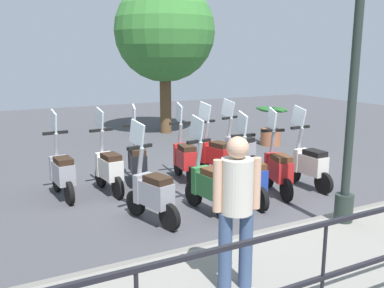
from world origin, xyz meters
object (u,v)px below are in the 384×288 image
at_px(scooter_near_2, 250,176).
at_px(scooter_far_4, 108,167).
at_px(potted_palm, 271,129).
at_px(scooter_near_1, 278,168).
at_px(pedestrian_distant, 237,202).
at_px(scooter_far_3, 137,161).
at_px(tree_distant, 165,32).
at_px(scooter_far_5, 62,171).
at_px(scooter_far_2, 185,157).
at_px(scooter_near_3, 209,184).
at_px(scooter_far_0, 239,149).
at_px(scooter_near_4, 152,192).
at_px(lamp_post_near, 354,79).
at_px(scooter_far_1, 215,155).
at_px(scooter_near_0, 309,163).

distance_m(scooter_near_2, scooter_far_4, 2.56).
height_order(potted_palm, scooter_near_1, scooter_near_1).
height_order(pedestrian_distant, scooter_far_4, pedestrian_distant).
bearing_deg(scooter_far_3, tree_distant, -16.74).
bearing_deg(scooter_far_5, scooter_far_2, -95.71).
distance_m(scooter_near_3, scooter_far_0, 2.67).
xyz_separation_m(pedestrian_distant, scooter_near_1, (2.52, -2.56, -0.60)).
relative_size(pedestrian_distant, scooter_far_3, 1.03).
bearing_deg(potted_palm, scooter_far_4, 110.66).
distance_m(scooter_near_2, scooter_far_2, 1.73).
xyz_separation_m(tree_distant, scooter_near_1, (-6.54, 0.73, -2.67)).
bearing_deg(scooter_far_4, scooter_near_2, -135.59).
bearing_deg(scooter_far_5, scooter_near_4, -155.33).
height_order(scooter_near_1, scooter_near_3, same).
bearing_deg(scooter_far_3, scooter_far_0, -76.60).
relative_size(lamp_post_near, scooter_far_5, 2.95).
bearing_deg(scooter_far_1, scooter_near_2, 157.60).
height_order(scooter_far_1, scooter_far_5, same).
height_order(tree_distant, scooter_far_3, tree_distant).
bearing_deg(scooter_far_4, lamp_post_near, -147.83).
xyz_separation_m(scooter_near_4, scooter_far_1, (1.63, -2.07, 0.00)).
xyz_separation_m(scooter_near_1, scooter_far_5, (1.60, 3.49, 0.00)).
relative_size(pedestrian_distant, scooter_far_1, 1.03).
bearing_deg(scooter_far_5, scooter_far_1, -96.71).
distance_m(scooter_far_0, scooter_far_1, 0.78).
bearing_deg(scooter_near_1, scooter_near_2, 118.12).
xyz_separation_m(scooter_near_4, scooter_far_4, (1.68, 0.16, 0.00)).
bearing_deg(scooter_near_0, potted_palm, -28.71).
bearing_deg(potted_palm, scooter_near_4, 125.78).
height_order(scooter_near_0, scooter_far_0, same).
xyz_separation_m(scooter_near_4, scooter_far_5, (1.78, 0.97, 0.00)).
distance_m(scooter_far_2, scooter_far_5, 2.37).
xyz_separation_m(scooter_near_3, scooter_near_4, (0.05, 0.95, 0.00)).
xyz_separation_m(pedestrian_distant, scooter_far_5, (4.12, 0.92, -0.60)).
distance_m(potted_palm, scooter_near_4, 6.24).
height_order(scooter_near_1, scooter_far_2, same).
bearing_deg(scooter_far_3, lamp_post_near, -138.52).
height_order(scooter_near_3, scooter_far_2, same).
relative_size(scooter_near_1, scooter_far_3, 1.00).
relative_size(scooter_near_1, scooter_near_2, 1.00).
bearing_deg(scooter_near_4, scooter_far_5, 12.83).
relative_size(pedestrian_distant, potted_palm, 1.50).
xyz_separation_m(pedestrian_distant, scooter_near_3, (2.29, -1.00, -0.60)).
bearing_deg(scooter_far_1, scooter_near_4, 115.55).
relative_size(scooter_far_2, scooter_far_3, 1.00).
bearing_deg(scooter_far_5, pedestrian_distant, -171.20).
bearing_deg(scooter_far_4, scooter_far_2, -94.30).
distance_m(potted_palm, scooter_near_2, 4.89).
height_order(lamp_post_near, scooter_far_4, lamp_post_near).
height_order(potted_palm, scooter_near_4, scooter_near_4).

